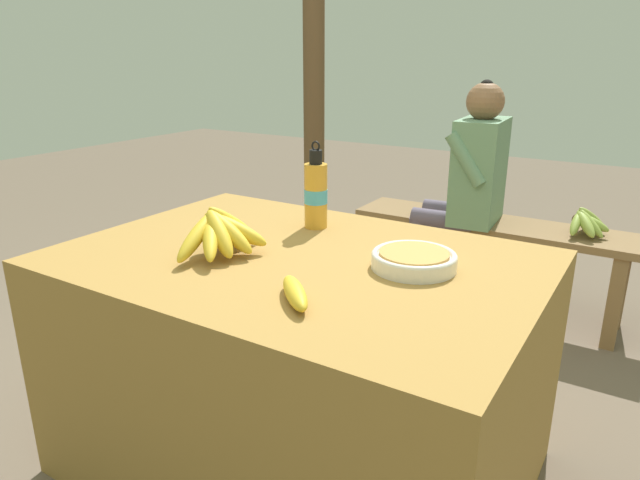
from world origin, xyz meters
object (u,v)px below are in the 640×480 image
at_px(loose_banana_front, 295,293).
at_px(seated_vendor, 468,181).
at_px(wooden_bench, 492,238).
at_px(serving_bowl, 414,259).
at_px(banana_bunch_green, 586,221).
at_px(water_bottle, 316,194).
at_px(support_post_near, 314,48).
at_px(banana_bunch_ripe, 222,231).

relative_size(loose_banana_front, seated_vendor, 0.15).
bearing_deg(wooden_bench, serving_bowl, -83.69).
xyz_separation_m(wooden_bench, banana_bunch_green, (0.41, -0.00, 0.15)).
distance_m(water_bottle, banana_bunch_green, 1.40).
bearing_deg(support_post_near, serving_bowl, -50.61).
xyz_separation_m(serving_bowl, support_post_near, (-1.38, 1.68, 0.53)).
relative_size(banana_bunch_ripe, seated_vendor, 0.29).
xyz_separation_m(water_bottle, banana_bunch_green, (0.67, 1.20, -0.29)).
relative_size(banana_bunch_ripe, serving_bowl, 1.47).
bearing_deg(serving_bowl, water_bottle, 156.86).
bearing_deg(banana_bunch_green, seated_vendor, -176.34).
distance_m(seated_vendor, support_post_near, 1.30).
bearing_deg(banana_bunch_green, serving_bowl, -100.45).
height_order(serving_bowl, support_post_near, support_post_near).
relative_size(banana_bunch_ripe, water_bottle, 1.18).
xyz_separation_m(banana_bunch_ripe, support_post_near, (-0.88, 1.86, 0.49)).
xyz_separation_m(seated_vendor, support_post_near, (-1.09, 0.34, 0.61)).
distance_m(seated_vendor, banana_bunch_green, 0.56).
distance_m(wooden_bench, support_post_near, 1.54).
xyz_separation_m(banana_bunch_ripe, seated_vendor, (0.22, 1.52, -0.12)).
bearing_deg(banana_bunch_ripe, support_post_near, 115.23).
bearing_deg(banana_bunch_ripe, seated_vendor, 81.86).
bearing_deg(support_post_near, water_bottle, -57.36).
height_order(banana_bunch_ripe, loose_banana_front, banana_bunch_ripe).
relative_size(serving_bowl, seated_vendor, 0.20).
height_order(banana_bunch_ripe, seated_vendor, seated_vendor).
bearing_deg(banana_bunch_ripe, water_bottle, 76.74).
xyz_separation_m(serving_bowl, banana_bunch_green, (0.25, 1.37, -0.20)).
xyz_separation_m(serving_bowl, loose_banana_front, (-0.15, -0.34, -0.00)).
xyz_separation_m(banana_bunch_ripe, loose_banana_front, (0.36, -0.16, -0.05)).
bearing_deg(loose_banana_front, banana_bunch_ripe, 155.83).
height_order(banana_bunch_ripe, water_bottle, water_bottle).
relative_size(loose_banana_front, support_post_near, 0.07).
height_order(banana_bunch_ripe, support_post_near, support_post_near).
bearing_deg(support_post_near, seated_vendor, -17.25).
bearing_deg(seated_vendor, banana_bunch_ripe, 77.73).
relative_size(banana_bunch_ripe, loose_banana_front, 2.00).
bearing_deg(seated_vendor, water_bottle, 79.35).
xyz_separation_m(loose_banana_front, support_post_near, (-1.23, 2.02, 0.54)).
bearing_deg(loose_banana_front, seated_vendor, 94.72).
relative_size(water_bottle, seated_vendor, 0.25).
bearing_deg(wooden_bench, water_bottle, -102.54).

